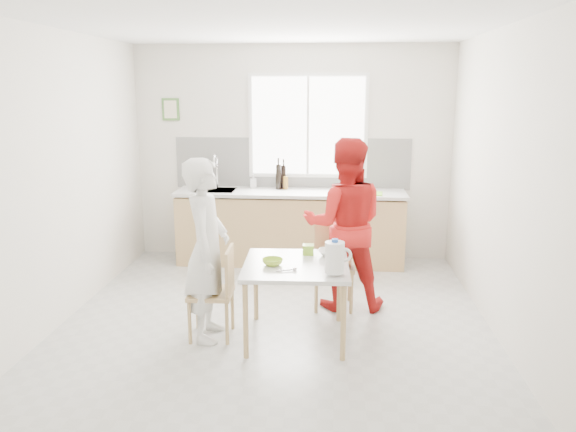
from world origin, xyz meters
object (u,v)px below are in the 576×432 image
(bowl_white, at_px, (330,253))
(person_red, at_px, (345,225))
(person_white, at_px, (207,250))
(wine_bottle_b, at_px, (284,177))
(dining_table, at_px, (296,271))
(wine_bottle_a, at_px, (278,177))
(milk_jug, at_px, (335,257))
(chair_far, at_px, (334,260))
(bowl_green, at_px, (273,262))
(chair_left, at_px, (218,289))

(bowl_white, bearing_deg, person_red, 75.69)
(person_white, height_order, wine_bottle_b, person_white)
(dining_table, height_order, bowl_white, bowl_white)
(wine_bottle_a, bearing_deg, milk_jug, -74.66)
(chair_far, distance_m, wine_bottle_a, 1.77)
(person_white, relative_size, bowl_green, 9.09)
(person_white, bearing_deg, wine_bottle_a, -11.21)
(dining_table, xyz_separation_m, wine_bottle_a, (-0.38, 2.33, 0.46))
(chair_far, bearing_deg, bowl_green, -122.43)
(person_red, xyz_separation_m, wine_bottle_b, (-0.74, 1.59, 0.22))
(chair_left, height_order, person_red, person_red)
(chair_left, bearing_deg, milk_jug, 74.53)
(person_red, xyz_separation_m, bowl_white, (-0.13, -0.53, -0.14))
(bowl_green, xyz_separation_m, bowl_white, (0.49, 0.32, -0.00))
(dining_table, bearing_deg, wine_bottle_a, 99.27)
(person_red, relative_size, bowl_white, 7.98)
(chair_left, xyz_separation_m, wine_bottle_a, (0.31, 2.35, 0.63))
(person_red, distance_m, bowl_white, 0.56)
(person_red, bearing_deg, milk_jug, 83.15)
(dining_table, xyz_separation_m, wine_bottle_b, (-0.32, 2.38, 0.45))
(dining_table, relative_size, person_red, 0.54)
(chair_far, bearing_deg, wine_bottle_b, 110.75)
(wine_bottle_a, bearing_deg, person_white, -99.43)
(chair_left, bearing_deg, wine_bottle_b, 169.46)
(dining_table, bearing_deg, person_red, 61.52)
(chair_far, relative_size, milk_jug, 3.11)
(milk_jug, height_order, wine_bottle_b, wine_bottle_b)
(person_red, bearing_deg, bowl_white, 73.91)
(chair_far, bearing_deg, bowl_white, -95.05)
(chair_left, height_order, person_white, person_white)
(person_white, relative_size, wine_bottle_a, 5.01)
(wine_bottle_b, bearing_deg, bowl_white, -73.91)
(person_white, relative_size, bowl_white, 7.49)
(bowl_white, bearing_deg, person_white, -165.09)
(person_red, height_order, bowl_green, person_red)
(chair_far, relative_size, bowl_green, 4.92)
(person_white, bearing_deg, bowl_white, -76.87)
(chair_left, relative_size, person_red, 0.48)
(chair_left, distance_m, bowl_white, 1.05)
(bowl_green, relative_size, wine_bottle_b, 0.59)
(person_white, xyz_separation_m, milk_jug, (1.10, -0.25, 0.04))
(person_white, xyz_separation_m, bowl_white, (1.06, 0.28, -0.08))
(chair_left, distance_m, person_white, 0.36)
(chair_left, xyz_separation_m, person_red, (1.11, 0.81, 0.40))
(person_white, bearing_deg, chair_far, -53.98)
(chair_left, distance_m, chair_far, 1.32)
(person_white, xyz_separation_m, bowl_green, (0.57, -0.03, -0.08))
(wine_bottle_a, bearing_deg, chair_far, -64.90)
(bowl_white, relative_size, milk_jug, 0.77)
(milk_jug, xyz_separation_m, wine_bottle_b, (-0.65, 2.65, 0.23))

